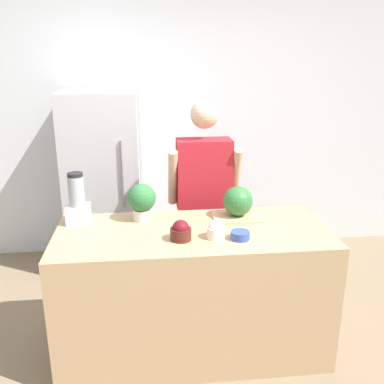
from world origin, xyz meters
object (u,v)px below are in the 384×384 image
at_px(person, 204,202).
at_px(watermelon, 238,201).
at_px(refrigerator, 104,183).
at_px(bowl_small_blue, 240,235).
at_px(bowl_cherries, 181,231).
at_px(bowl_cream, 216,230).
at_px(potted_plant, 142,200).
at_px(blender, 77,202).

height_order(person, watermelon, person).
xyz_separation_m(refrigerator, bowl_small_blue, (0.96, -1.50, 0.07)).
xyz_separation_m(bowl_cherries, bowl_small_blue, (0.37, -0.03, -0.03)).
xyz_separation_m(refrigerator, bowl_cream, (0.81, -1.46, 0.10)).
height_order(bowl_cherries, potted_plant, potted_plant).
relative_size(person, bowl_cherries, 12.65).
bearing_deg(bowl_cherries, potted_plant, 123.27).
bearing_deg(bowl_cherries, blender, 151.69).
bearing_deg(blender, bowl_cream, -21.96).
xyz_separation_m(bowl_small_blue, blender, (-1.03, 0.39, 0.12)).
height_order(bowl_cream, potted_plant, potted_plant).
bearing_deg(potted_plant, watermelon, -1.60).
bearing_deg(potted_plant, bowl_small_blue, -32.98).
relative_size(person, bowl_small_blue, 13.78).
xyz_separation_m(refrigerator, person, (0.85, -0.65, 0.00)).
height_order(refrigerator, blender, refrigerator).
relative_size(person, bowl_cream, 14.05).
bearing_deg(bowl_cherries, person, 72.61).
xyz_separation_m(watermelon, bowl_cream, (-0.21, -0.34, -0.07)).
xyz_separation_m(refrigerator, bowl_cherries, (0.60, -1.46, 0.10)).
xyz_separation_m(watermelon, potted_plant, (-0.66, 0.02, 0.03)).
bearing_deg(bowl_cherries, bowl_cream, 0.54).
xyz_separation_m(bowl_cream, potted_plant, (-0.45, 0.36, 0.09)).
distance_m(bowl_cream, potted_plant, 0.58).
height_order(blender, potted_plant, blender).
height_order(person, bowl_cream, person).
distance_m(person, bowl_cherries, 0.85).
bearing_deg(person, watermelon, -69.73).
bearing_deg(bowl_cherries, refrigerator, 112.13).
bearing_deg(refrigerator, blender, -93.57).
distance_m(person, bowl_small_blue, 0.85).
xyz_separation_m(refrigerator, potted_plant, (0.36, -1.11, 0.19)).
xyz_separation_m(bowl_cherries, blender, (-0.66, 0.36, 0.09)).
distance_m(watermelon, bowl_small_blue, 0.39).
relative_size(person, watermelon, 7.91).
distance_m(watermelon, blender, 1.09).
relative_size(bowl_cherries, bowl_cream, 1.11).
bearing_deg(blender, watermelon, -0.94).
bearing_deg(watermelon, potted_plant, 178.40).
bearing_deg(bowl_small_blue, bowl_cherries, 175.13).
distance_m(refrigerator, person, 1.07).
xyz_separation_m(person, bowl_cream, (-0.04, -0.81, 0.09)).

